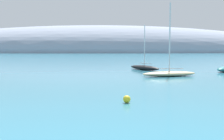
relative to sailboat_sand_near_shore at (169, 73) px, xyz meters
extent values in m
ellipsoid|color=#8E99AD|center=(-12.21, 190.50, -0.47)|extent=(315.82, 76.48, 41.81)
ellipsoid|color=#C6B284|center=(0.00, 0.00, -0.12)|extent=(8.01, 3.77, 0.70)
cylinder|color=silver|center=(0.00, 0.00, 4.89)|extent=(0.18, 0.18, 9.31)
cube|color=silver|center=(0.34, 0.07, 0.58)|extent=(3.42, 0.83, 0.10)
ellipsoid|color=black|center=(-1.83, 11.45, -0.07)|extent=(5.40, 7.57, 0.80)
cylinder|color=silver|center=(-1.83, 11.45, 3.85)|extent=(0.14, 0.14, 7.05)
cube|color=silver|center=(-1.65, 11.15, 0.68)|extent=(1.82, 3.05, 0.10)
sphere|color=yellow|center=(-7.36, -19.11, -0.20)|extent=(0.54, 0.54, 0.54)
camera|label=1|loc=(-9.02, -39.82, 3.50)|focal=47.13mm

